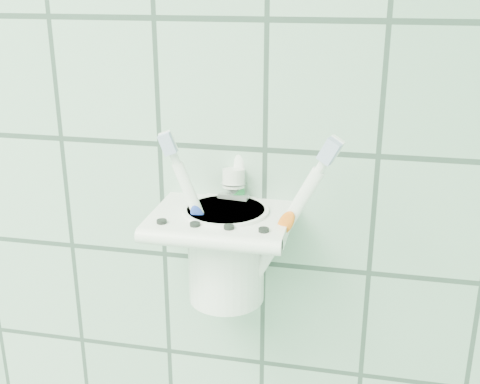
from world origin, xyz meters
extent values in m
cube|color=white|center=(0.65, 1.19, 1.31)|extent=(0.06, 0.02, 0.04)
cube|color=white|center=(0.65, 1.15, 1.32)|extent=(0.14, 0.10, 0.02)
cylinder|color=white|center=(0.65, 1.10, 1.32)|extent=(0.14, 0.02, 0.02)
cylinder|color=black|center=(0.60, 1.11, 1.33)|extent=(0.01, 0.01, 0.00)
cylinder|color=black|center=(0.63, 1.11, 1.33)|extent=(0.01, 0.01, 0.00)
cylinder|color=black|center=(0.67, 1.11, 1.33)|extent=(0.01, 0.01, 0.00)
cylinder|color=black|center=(0.70, 1.11, 1.33)|extent=(0.01, 0.01, 0.00)
cylinder|color=white|center=(0.66, 1.16, 1.28)|extent=(0.08, 0.08, 0.10)
cylinder|color=white|center=(0.66, 1.16, 1.33)|extent=(0.09, 0.09, 0.01)
cylinder|color=black|center=(0.66, 1.16, 1.33)|extent=(0.07, 0.07, 0.00)
cylinder|color=white|center=(0.66, 1.14, 1.31)|extent=(0.06, 0.02, 0.15)
cylinder|color=white|center=(0.66, 1.14, 1.40)|extent=(0.02, 0.01, 0.02)
cube|color=silver|center=(0.66, 1.14, 1.41)|extent=(0.02, 0.01, 0.02)
cube|color=white|center=(0.66, 1.15, 1.41)|extent=(0.02, 0.01, 0.02)
ellipsoid|color=#1E38A5|center=(0.66, 1.14, 1.33)|extent=(0.02, 0.01, 0.03)
cylinder|color=white|center=(0.66, 1.17, 1.32)|extent=(0.02, 0.06, 0.16)
cylinder|color=white|center=(0.66, 1.17, 1.41)|extent=(0.01, 0.02, 0.02)
cube|color=silver|center=(0.66, 1.16, 1.42)|extent=(0.01, 0.02, 0.02)
cube|color=white|center=(0.66, 1.17, 1.42)|extent=(0.01, 0.01, 0.02)
ellipsoid|color=green|center=(0.66, 1.16, 1.34)|extent=(0.02, 0.02, 0.03)
cylinder|color=white|center=(0.68, 1.15, 1.32)|extent=(0.09, 0.04, 0.15)
cylinder|color=white|center=(0.68, 1.15, 1.41)|extent=(0.02, 0.01, 0.02)
cube|color=silver|center=(0.68, 1.15, 1.43)|extent=(0.02, 0.02, 0.03)
cube|color=white|center=(0.68, 1.15, 1.43)|extent=(0.02, 0.01, 0.03)
ellipsoid|color=orange|center=(0.68, 1.15, 1.34)|extent=(0.03, 0.01, 0.03)
cube|color=silver|center=(0.66, 1.18, 1.29)|extent=(0.03, 0.02, 0.09)
cube|color=silver|center=(0.66, 1.18, 1.24)|extent=(0.04, 0.01, 0.01)
cone|color=silver|center=(0.66, 1.18, 1.34)|extent=(0.03, 0.03, 0.02)
cylinder|color=white|center=(0.66, 1.18, 1.35)|extent=(0.03, 0.03, 0.02)
camera|label=1|loc=(0.78, 0.61, 1.55)|focal=45.00mm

